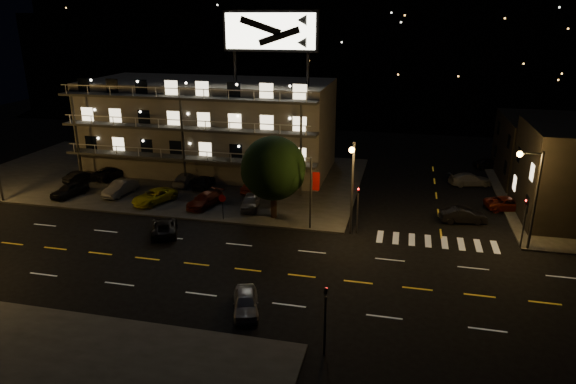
% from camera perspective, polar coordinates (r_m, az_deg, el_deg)
% --- Properties ---
extents(ground, '(140.00, 140.00, 0.00)m').
position_cam_1_polar(ground, '(38.42, -7.36, -8.27)').
color(ground, black).
rests_on(ground, ground).
extents(curb_nw, '(44.00, 24.00, 0.15)m').
position_cam_1_polar(curb_nw, '(60.76, -13.29, 1.80)').
color(curb_nw, '#323230').
rests_on(curb_nw, ground).
extents(motel, '(28.00, 13.80, 18.10)m').
position_cam_1_polar(motel, '(61.29, -8.64, 7.33)').
color(motel, gray).
rests_on(motel, ground).
extents(side_bldg_back, '(14.06, 12.00, 7.00)m').
position_cam_1_polar(side_bldg_back, '(63.94, 28.77, 3.98)').
color(side_bldg_back, black).
rests_on(side_bldg_back, ground).
extents(hill_backdrop, '(120.00, 25.00, 24.00)m').
position_cam_1_polar(hill_backdrop, '(102.49, 2.89, 15.63)').
color(hill_backdrop, black).
rests_on(hill_backdrop, ground).
extents(streetlight_nc, '(0.44, 1.92, 8.00)m').
position_cam_1_polar(streetlight_nc, '(41.91, 7.14, 1.44)').
color(streetlight_nc, '#2D2D30').
rests_on(streetlight_nc, ground).
extents(streetlight_ne, '(1.92, 0.44, 8.00)m').
position_cam_1_polar(streetlight_ne, '(43.18, 25.48, 0.21)').
color(streetlight_ne, '#2D2D30').
rests_on(streetlight_ne, ground).
extents(signal_nw, '(0.20, 0.27, 4.60)m').
position_cam_1_polar(signal_nw, '(43.17, 7.76, -1.42)').
color(signal_nw, '#2D2D30').
rests_on(signal_nw, ground).
extents(signal_sw, '(0.20, 0.27, 4.60)m').
position_cam_1_polar(signal_sw, '(27.94, 4.15, -13.35)').
color(signal_sw, '#2D2D30').
rests_on(signal_sw, ground).
extents(signal_ne, '(0.27, 0.20, 4.60)m').
position_cam_1_polar(signal_ne, '(44.08, 24.82, -2.64)').
color(signal_ne, '#2D2D30').
rests_on(signal_ne, ground).
extents(banner_north, '(0.83, 0.16, 6.40)m').
position_cam_1_polar(banner_north, '(43.28, 2.64, 0.00)').
color(banner_north, '#2D2D30').
rests_on(banner_north, ground).
extents(stop_sign, '(0.91, 0.11, 2.61)m').
position_cam_1_polar(stop_sign, '(46.07, -7.29, -1.21)').
color(stop_sign, '#2D2D30').
rests_on(stop_sign, ground).
extents(tree, '(5.95, 5.73, 7.50)m').
position_cam_1_polar(tree, '(45.33, -1.70, 2.46)').
color(tree, black).
rests_on(tree, curb_nw).
extents(lot_car_0, '(2.57, 4.30, 1.37)m').
position_cam_1_polar(lot_car_0, '(56.45, -23.11, 0.25)').
color(lot_car_0, black).
rests_on(lot_car_0, curb_nw).
extents(lot_car_1, '(2.01, 4.48, 1.43)m').
position_cam_1_polar(lot_car_1, '(55.10, -18.16, 0.44)').
color(lot_car_1, gray).
rests_on(lot_car_1, curb_nw).
extents(lot_car_2, '(3.74, 5.11, 1.29)m').
position_cam_1_polar(lot_car_2, '(51.75, -14.65, -0.48)').
color(lot_car_2, yellow).
rests_on(lot_car_2, curb_nw).
extents(lot_car_3, '(2.91, 4.74, 1.28)m').
position_cam_1_polar(lot_car_3, '(49.82, -9.20, -0.86)').
color(lot_car_3, '#611B0D').
rests_on(lot_car_3, curb_nw).
extents(lot_car_4, '(2.18, 4.10, 1.33)m').
position_cam_1_polar(lot_car_4, '(48.76, -4.20, -1.07)').
color(lot_car_4, gray).
rests_on(lot_car_4, curb_nw).
extents(lot_car_5, '(2.52, 4.00, 1.24)m').
position_cam_1_polar(lot_car_5, '(60.81, -22.05, 1.60)').
color(lot_car_5, black).
rests_on(lot_car_5, curb_nw).
extents(lot_car_6, '(3.30, 5.06, 1.30)m').
position_cam_1_polar(lot_car_6, '(61.15, -19.05, 2.07)').
color(lot_car_6, black).
rests_on(lot_car_6, curb_nw).
extents(lot_car_7, '(1.91, 4.47, 1.28)m').
position_cam_1_polar(lot_car_7, '(56.63, -11.26, 1.45)').
color(lot_car_7, gray).
rests_on(lot_car_7, curb_nw).
extents(lot_car_8, '(1.65, 4.02, 1.36)m').
position_cam_1_polar(lot_car_8, '(55.23, -9.30, 1.17)').
color(lot_car_8, black).
rests_on(lot_car_8, curb_nw).
extents(lot_car_9, '(2.24, 4.15, 1.30)m').
position_cam_1_polar(lot_car_9, '(53.08, -3.62, 0.61)').
color(lot_car_9, '#611B0D').
rests_on(lot_car_9, curb_nw).
extents(side_car_0, '(4.24, 2.12, 1.33)m').
position_cam_1_polar(side_car_0, '(48.29, 18.88, -2.48)').
color(side_car_0, black).
rests_on(side_car_0, ground).
extents(side_car_1, '(4.85, 3.06, 1.25)m').
position_cam_1_polar(side_car_1, '(53.05, 23.35, -1.18)').
color(side_car_1, '#611B0D').
rests_on(side_car_1, ground).
extents(side_car_2, '(4.91, 3.08, 1.33)m').
position_cam_1_polar(side_car_2, '(59.17, 19.58, 1.33)').
color(side_car_2, gray).
rests_on(side_car_2, ground).
extents(side_car_3, '(4.01, 2.58, 1.27)m').
position_cam_1_polar(side_car_3, '(66.62, 21.44, 2.99)').
color(side_car_3, black).
rests_on(side_car_3, ground).
extents(road_car_east, '(2.64, 4.09, 1.30)m').
position_cam_1_polar(road_car_east, '(32.69, -4.72, -12.09)').
color(road_car_east, gray).
rests_on(road_car_east, ground).
extents(road_car_west, '(3.71, 4.94, 1.25)m').
position_cam_1_polar(road_car_west, '(44.68, -13.57, -3.76)').
color(road_car_west, black).
rests_on(road_car_west, ground).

